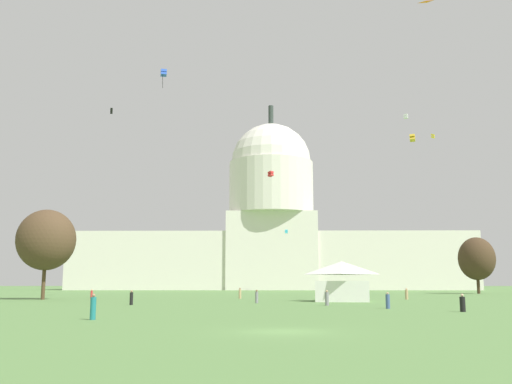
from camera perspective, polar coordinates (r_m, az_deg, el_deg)
The scene contains 22 objects.
ground_plane at distance 29.41m, azimuth 2.89°, elevation -13.90°, with size 800.00×800.00×0.00m, color #567F42.
capitol_building at distance 196.75m, azimuth 1.56°, elevation -3.63°, with size 137.29×29.46×65.35m.
event_tent at distance 76.55m, azimuth 8.65°, elevation -8.92°, with size 7.98×7.74×5.24m.
tree_east_far at distance 137.50m, azimuth 21.38°, elevation -6.29°, with size 10.75×10.80×12.61m.
tree_west_far at distance 89.66m, azimuth -20.43°, elevation -4.55°, with size 9.01×7.82×13.24m.
person_tan_aisle_center at distance 88.70m, azimuth -1.63°, elevation -10.22°, with size 0.46×0.46×1.66m.
person_red_near_tree_west at distance 88.33m, azimuth -16.26°, elevation -9.91°, with size 0.38×0.38×1.51m.
person_black_mid_left at distance 65.15m, azimuth -12.47°, elevation -10.42°, with size 0.49×0.49×1.62m.
person_black_back_right at distance 51.89m, azimuth 20.12°, elevation -10.55°, with size 0.58×0.58×1.52m.
person_teal_front_center at distance 40.02m, azimuth -16.12°, elevation -11.16°, with size 0.51×0.51×1.71m.
person_tan_edge_west at distance 87.12m, azimuth 14.96°, elevation -9.94°, with size 0.53×0.53×1.68m.
person_denim_edge_east at distance 56.19m, azimuth 13.16°, elevation -10.68°, with size 0.56×0.56×1.55m.
person_grey_front_left at distance 69.24m, azimuth 0.07°, elevation -10.54°, with size 0.42×0.42×1.61m.
person_grey_mid_center at distance 62.57m, azimuth 7.17°, elevation -10.62°, with size 0.55×0.55×1.65m.
kite_red_low at distance 80.79m, azimuth 1.49°, elevation 1.84°, with size 0.91×0.91×0.79m.
kite_yellow_high at distance 140.76m, azimuth 17.42°, elevation 5.40°, with size 1.07×1.04×1.10m.
kite_white_mid at distance 104.64m, azimuth 14.88°, elevation 7.39°, with size 0.91×0.90×0.73m.
kite_blue_high at distance 100.22m, azimuth -9.31°, elevation 11.77°, with size 1.21×1.25×3.25m.
kite_cyan_mid at distance 175.18m, azimuth 3.08°, elevation -4.00°, with size 0.89×0.95×1.11m.
kite_black_high at distance 142.64m, azimuth -14.38°, elevation 7.93°, with size 0.72×0.63×1.42m.
kite_gold_mid at distance 77.68m, azimuth 15.51°, elevation 5.28°, with size 0.88×0.91×0.94m.
kite_orange_mid at distance 71.34m, azimuth 16.84°, elevation 17.61°, with size 1.55×1.06×0.23m.
Camera 1 is at (-1.04, -29.29, 2.45)m, focal length 39.63 mm.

